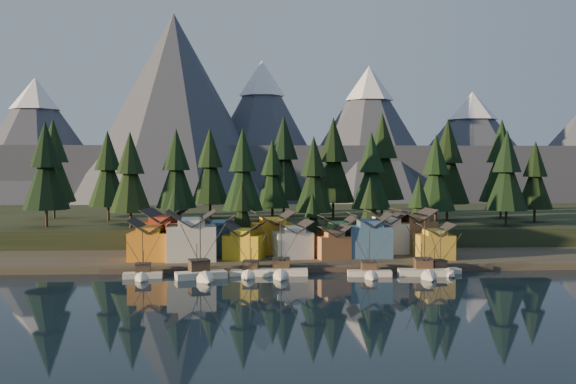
{
  "coord_description": "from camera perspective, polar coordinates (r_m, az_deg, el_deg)",
  "views": [
    {
      "loc": [
        -9.3,
        -113.91,
        22.03
      ],
      "look_at": [
        -1.51,
        30.0,
        15.71
      ],
      "focal_mm": 40.0,
      "sensor_mm": 36.0,
      "label": 1
    }
  ],
  "objects": [
    {
      "name": "house_front_2",
      "position": [
        139.51,
        -3.9,
        -4.27
      ],
      "size": [
        9.6,
        9.65,
        7.73
      ],
      "rotation": [
        0.0,
        0.0,
        -0.25
      ],
      "color": "gold",
      "rests_on": "shore_strip"
    },
    {
      "name": "house_back_3",
      "position": [
        147.96,
        4.51,
        -3.71
      ],
      "size": [
        9.09,
        8.24,
        8.62
      ],
      "rotation": [
        0.0,
        0.0,
        0.09
      ],
      "color": "#487941",
      "rests_on": "shore_strip"
    },
    {
      "name": "tree_hill_15",
      "position": [
        196.13,
        -0.38,
        2.78
      ],
      "size": [
        13.3,
        13.3,
        30.99
      ],
      "color": "#332319",
      "rests_on": "hillside"
    },
    {
      "name": "ground",
      "position": [
        116.39,
        1.56,
        -8.4
      ],
      "size": [
        500.0,
        500.0,
        0.0
      ],
      "primitive_type": "plane",
      "color": "black",
      "rests_on": "ground"
    },
    {
      "name": "tree_hill_13",
      "position": [
        174.6,
        18.87,
        1.57
      ],
      "size": [
        10.66,
        10.66,
        24.84
      ],
      "color": "#332319",
      "rests_on": "hillside"
    },
    {
      "name": "house_back_5",
      "position": [
        152.75,
        11.06,
        -3.28
      ],
      "size": [
        9.83,
        9.93,
        10.02
      ],
      "rotation": [
        0.0,
        0.0,
        0.11
      ],
      "color": "#945D34",
      "rests_on": "shore_strip"
    },
    {
      "name": "tree_hill_4",
      "position": [
        189.34,
        -6.95,
        2.07
      ],
      "size": [
        11.5,
        11.5,
        26.79
      ],
      "color": "#332319",
      "rests_on": "hillside"
    },
    {
      "name": "tree_hill_6",
      "position": [
        179.02,
        -1.4,
        1.41
      ],
      "size": [
        9.91,
        9.91,
        23.08
      ],
      "color": "#332319",
      "rests_on": "hillside"
    },
    {
      "name": "tree_hill_0",
      "position": [
        174.08,
        -20.73,
        1.93
      ],
      "size": [
        11.59,
        11.59,
        27.01
      ],
      "color": "#332319",
      "rests_on": "hillside"
    },
    {
      "name": "tree_hill_7",
      "position": [
        162.67,
        2.3,
        1.32
      ],
      "size": [
        9.94,
        9.94,
        23.17
      ],
      "color": "#332319",
      "rests_on": "hillside"
    },
    {
      "name": "boat_5",
      "position": [
        128.94,
        12.19,
        -6.38
      ],
      "size": [
        11.0,
        11.85,
        12.05
      ],
      "rotation": [
        0.0,
        0.0,
        -0.08
      ],
      "color": "beige",
      "rests_on": "ground"
    },
    {
      "name": "tree_hill_10",
      "position": [
        197.86,
        8.37,
        2.85
      ],
      "size": [
        13.58,
        13.58,
        31.64
      ],
      "color": "#332319",
      "rests_on": "hillside"
    },
    {
      "name": "house_front_4",
      "position": [
        140.71,
        3.86,
        -4.36
      ],
      "size": [
        8.41,
        8.81,
        7.06
      ],
      "rotation": [
        0.0,
        0.0,
        0.23
      ],
      "color": "#AE6C3E",
      "rests_on": "shore_strip"
    },
    {
      "name": "tree_hill_1",
      "position": [
        186.42,
        -15.72,
        1.76
      ],
      "size": [
        10.92,
        10.92,
        25.45
      ],
      "color": "#332319",
      "rests_on": "hillside"
    },
    {
      "name": "house_back_1",
      "position": [
        146.48,
        -6.19,
        -3.73
      ],
      "size": [
        8.09,
        8.18,
        8.84
      ],
      "rotation": [
        0.0,
        0.0,
        -0.03
      ],
      "color": "#3D6891",
      "rests_on": "shore_strip"
    },
    {
      "name": "house_front_6",
      "position": [
        142.92,
        12.86,
        -4.19
      ],
      "size": [
        7.71,
        7.29,
        7.63
      ],
      "rotation": [
        0.0,
        0.0,
        -0.01
      ],
      "color": "#B08F2D",
      "rests_on": "shore_strip"
    },
    {
      "name": "house_back_4",
      "position": [
        150.4,
        8.71,
        -3.41
      ],
      "size": [
        9.29,
        8.95,
        9.69
      ],
      "rotation": [
        0.0,
        0.0,
        0.05
      ],
      "color": "white",
      "rests_on": "shore_strip"
    },
    {
      "name": "tree_hill_3",
      "position": [
        175.15,
        -9.89,
        1.81
      ],
      "size": [
        11.0,
        11.0,
        25.62
      ],
      "color": "#332319",
      "rests_on": "hillside"
    },
    {
      "name": "house_front_5",
      "position": [
        143.32,
        7.24,
        -3.69
      ],
      "size": [
        9.44,
        8.63,
        9.71
      ],
      "rotation": [
        0.0,
        0.0,
        -0.02
      ],
      "color": "#35597E",
      "rests_on": "shore_strip"
    },
    {
      "name": "house_front_3",
      "position": [
        140.76,
        0.38,
        -4.12
      ],
      "size": [
        9.23,
        8.92,
        8.14
      ],
      "rotation": [
        0.0,
        0.0,
        0.18
      ],
      "color": "silver",
      "rests_on": "shore_strip"
    },
    {
      "name": "house_front_1",
      "position": [
        139.0,
        -8.58,
        -3.71
      ],
      "size": [
        11.05,
        10.68,
        10.56
      ],
      "rotation": [
        0.0,
        0.0,
        0.09
      ],
      "color": "beige",
      "rests_on": "shore_strip"
    },
    {
      "name": "tree_hill_12",
      "position": [
        188.22,
        14.0,
        2.38
      ],
      "size": [
        12.43,
        12.43,
        28.97
      ],
      "color": "#332319",
      "rests_on": "hillside"
    },
    {
      "name": "tree_hill_16",
      "position": [
        200.69,
        -20.13,
        2.37
      ],
      "size": [
        12.61,
        12.61,
        29.38
      ],
      "color": "#332319",
      "rests_on": "hillside"
    },
    {
      "name": "tree_hill_5",
      "position": [
        163.95,
        -4.05,
        1.72
      ],
      "size": [
        10.83,
        10.83,
        25.22
      ],
      "color": "#332319",
      "rests_on": "hillside"
    },
    {
      "name": "boat_0",
      "position": [
        127.0,
        -12.82,
        -6.62
      ],
      "size": [
        7.9,
        8.45,
        9.99
      ],
      "rotation": [
        0.0,
        0.0,
        0.11
      ],
      "color": "silver",
      "rests_on": "ground"
    },
    {
      "name": "tree_shore_2",
      "position": [
        155.12,
        2.2,
        -2.31
      ],
      "size": [
        5.9,
        5.9,
        13.74
      ],
      "color": "#332319",
      "rests_on": "shore_strip"
    },
    {
      "name": "house_front_0",
      "position": [
        140.24,
        -12.08,
        -4.07
      ],
      "size": [
        9.09,
        8.63,
        8.74
      ],
      "rotation": [
        0.0,
        0.0,
        -0.04
      ],
      "color": "orange",
      "rests_on": "shore_strip"
    },
    {
      "name": "tree_hill_17",
      "position": [
        188.53,
        21.11,
        1.19
      ],
      "size": [
        9.61,
        9.61,
        22.39
      ],
      "color": "#332319",
      "rests_on": "hillside"
    },
    {
      "name": "boat_3",
      "position": [
        126.52,
        -0.62,
        -6.52
      ],
      "size": [
        10.91,
        11.8,
        11.84
      ],
      "rotation": [
        0.0,
        0.0,
        -0.05
      ],
      "color": "silver",
      "rests_on": "ground"
    },
    {
      "name": "mountain_ridge",
      "position": [
        327.57,
        -2.21,
        3.21
      ],
      "size": [
        560.0,
        190.0,
        90.0
      ],
      "color": "#4A515F",
      "rests_on": "ground"
    },
    {
      "name": "boat_4",
      "position": [
        126.89,
        7.31,
        -6.63
      ],
      "size": [
        8.97,
        9.66,
        10.14
      ],
      "rotation": [
        0.0,
        0.0,
        -0.07
      ],
      "color": "silver",
      "rests_on": "ground"
    },
    {
      "name": "tree_hill_14",
      "position": [
        199.84,
        18.43,
        2.39
      ],
      "size": [
        12.6,
        12.6,
        29.35
      ],
      "color": "#332319",
      "rests_on": "hillside"
    },
    {
      "name": "tree_hill_2",
      "position": [
        164.82,
        -13.84,
        1.46
      ],
      "size": [
        10.38,
        10.38,
        24.19
      ],
      "color": "#332319",
      "rests_on": "hillside"
    },
    {
      "name": "boat_1",
      "position": [
        124.06,
        -7.64,
        -6.54
      ],
      "size": [
        10.51,
        11.18,
        12.85
      ],
      "rotation": [
        0.0,
        0.0,
        0.29
      ],
      "color": "silver",
      "rests_on": "ground"
    },
    {
      "name": "tree_shore_3",
      "position": [
        156.88,
        7.3,
        -1.54
      ],
      "size": [
        7.46,
        7.46,
        17.39
      ],
      "color": "#332319",
      "rests_on": "shore_strip"
    },
    {
      "name": "boat_6",
      "position": [
        132.32,
        13.66,
        -6.3
      ],
      "size": [
        8.25,
        8.72,
        9.82
      ],
      "rotation": [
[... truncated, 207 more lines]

